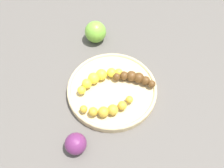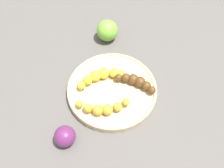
% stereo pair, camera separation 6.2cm
% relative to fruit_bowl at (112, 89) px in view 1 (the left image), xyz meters
% --- Properties ---
extents(ground_plane, '(2.40, 2.40, 0.00)m').
position_rel_fruit_bowl_xyz_m(ground_plane, '(0.00, 0.00, -0.01)').
color(ground_plane, '#56514C').
extents(fruit_bowl, '(0.25, 0.25, 0.02)m').
position_rel_fruit_bowl_xyz_m(fruit_bowl, '(0.00, 0.00, 0.00)').
color(fruit_bowl, '#D1B784').
rests_on(fruit_bowl, ground_plane).
extents(banana_yellow, '(0.12, 0.08, 0.03)m').
position_rel_fruit_bowl_xyz_m(banana_yellow, '(0.04, -0.02, 0.02)').
color(banana_yellow, yellow).
rests_on(banana_yellow, fruit_bowl).
extents(banana_spotted, '(0.14, 0.06, 0.03)m').
position_rel_fruit_bowl_xyz_m(banana_spotted, '(0.01, 0.07, 0.02)').
color(banana_spotted, gold).
rests_on(banana_spotted, fruit_bowl).
extents(banana_overripe, '(0.11, 0.05, 0.03)m').
position_rel_fruit_bowl_xyz_m(banana_overripe, '(-0.06, -0.02, 0.02)').
color(banana_overripe, '#593819').
rests_on(banana_overripe, fruit_bowl).
extents(apple_green, '(0.07, 0.07, 0.07)m').
position_rel_fruit_bowl_xyz_m(apple_green, '(0.05, -0.20, 0.02)').
color(apple_green, '#72B238').
rests_on(apple_green, ground_plane).
extents(plum_purple, '(0.05, 0.05, 0.05)m').
position_rel_fruit_bowl_xyz_m(plum_purple, '(0.09, 0.16, 0.01)').
color(plum_purple, '#662659').
rests_on(plum_purple, ground_plane).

